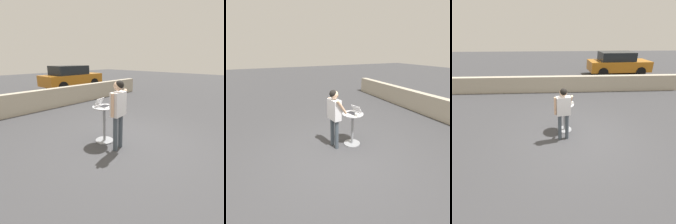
# 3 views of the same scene
# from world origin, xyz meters

# --- Properties ---
(ground_plane) EXTENTS (50.00, 50.00, 0.00)m
(ground_plane) POSITION_xyz_m (0.00, 0.00, 0.00)
(ground_plane) COLOR #3D3D3F
(cafe_table) EXTENTS (0.60, 0.60, 0.96)m
(cafe_table) POSITION_xyz_m (-0.39, 0.62, 0.56)
(cafe_table) COLOR gray
(cafe_table) RESTS_ON ground_plane
(laptop) EXTENTS (0.42, 0.42, 0.21)m
(laptop) POSITION_xyz_m (-0.41, 0.66, 1.01)
(laptop) COLOR silver
(laptop) RESTS_ON cafe_table
(coffee_mug) EXTENTS (0.12, 0.09, 0.09)m
(coffee_mug) POSITION_xyz_m (-0.16, 0.60, 1.01)
(coffee_mug) COLOR white
(coffee_mug) RESTS_ON cafe_table
(standing_person) EXTENTS (0.56, 0.41, 1.68)m
(standing_person) POSITION_xyz_m (-0.47, 0.08, 1.07)
(standing_person) COLOR #424C56
(standing_person) RESTS_ON ground_plane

